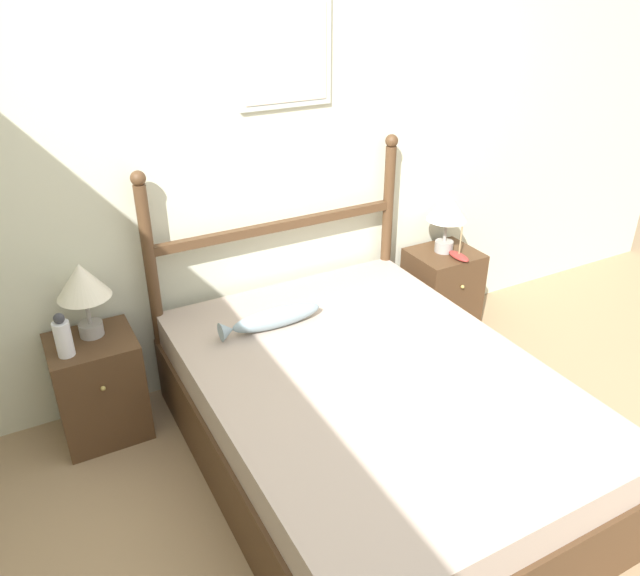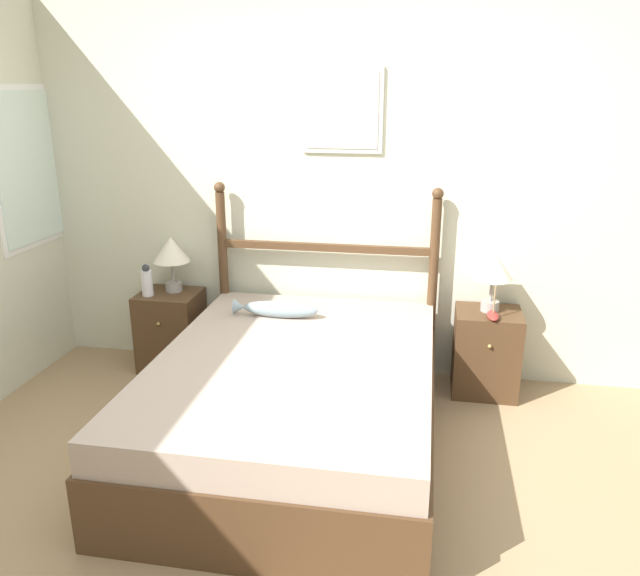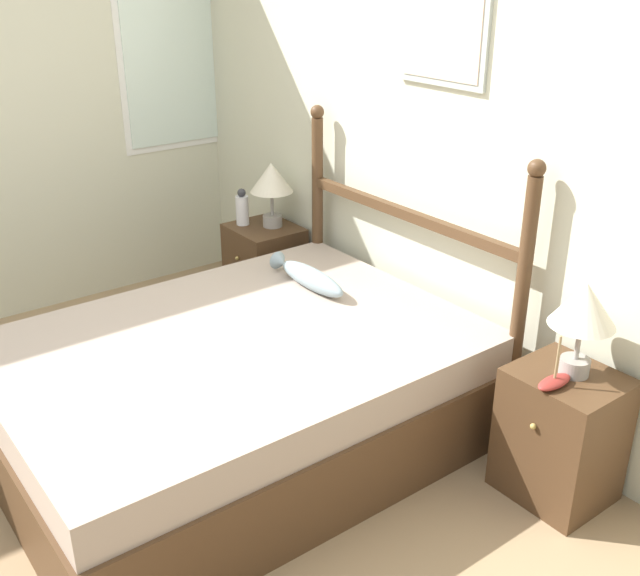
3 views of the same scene
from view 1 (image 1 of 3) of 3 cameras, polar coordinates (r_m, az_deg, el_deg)
name	(u,v)px [view 1 (image 1 of 3)]	position (r m, az deg, el deg)	size (l,w,h in m)	color
ground_plane	(471,546)	(2.93, 13.65, -21.93)	(16.00, 16.00, 0.00)	#9E7F5B
wall_back	(287,151)	(3.48, -3.04, 12.39)	(6.40, 0.08, 2.55)	beige
bed	(371,420)	(3.03, 4.72, -11.92)	(1.51, 2.04, 0.54)	#4C331E
headboard	(280,255)	(3.52, -3.69, 3.06)	(1.52, 0.07, 1.32)	#4C331E
nightstand_left	(99,387)	(3.39, -19.53, -8.55)	(0.41, 0.39, 0.56)	#4C331E
nightstand_right	(441,291)	(4.15, 11.00, -0.28)	(0.41, 0.39, 0.56)	#4C331E
table_lamp_left	(82,285)	(3.16, -20.90, 0.30)	(0.25, 0.25, 0.39)	gray
table_lamp_right	(448,210)	(3.94, 11.59, 7.04)	(0.25, 0.25, 0.39)	gray
bottle	(63,337)	(3.12, -22.44, -4.14)	(0.08, 0.08, 0.22)	white
model_boat	(459,256)	(3.95, 12.58, 2.91)	(0.07, 0.17, 0.21)	maroon
fish_pillow	(272,319)	(3.16, -4.39, -2.81)	(0.54, 0.11, 0.11)	#8499A3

